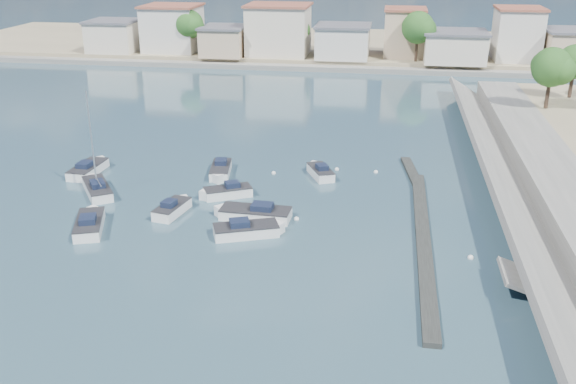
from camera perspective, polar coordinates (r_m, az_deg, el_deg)
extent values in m
plane|color=#294553|center=(75.01, 5.71, 6.03)|extent=(400.00, 400.00, 0.00)
cube|color=slate|center=(50.13, 20.04, -2.28)|extent=(4.17, 90.00, 2.86)
cube|color=slate|center=(42.41, 21.80, -7.79)|extent=(5.31, 3.50, 1.94)
cube|color=black|center=(46.75, 11.93, -4.11)|extent=(1.00, 26.00, 0.35)
cube|color=black|center=(59.66, 10.96, 1.71)|extent=(2.00, 8.05, 0.30)
cube|color=gray|center=(125.71, 7.30, 12.67)|extent=(160.00, 40.00, 1.40)
cube|color=slate|center=(105.08, 6.83, 10.75)|extent=(160.00, 2.50, 0.80)
cube|color=beige|center=(119.39, -15.15, 13.19)|extent=(8.00, 8.00, 5.00)
cube|color=#595960|center=(119.06, -15.28, 14.46)|extent=(8.48, 8.48, 0.35)
cube|color=silver|center=(117.44, -10.21, 14.07)|extent=(9.00, 9.00, 7.50)
cube|color=#99513D|center=(117.01, -10.34, 15.97)|extent=(9.54, 9.54, 0.35)
cube|color=#C8AB89|center=(111.94, -5.68, 13.16)|extent=(7.00, 8.00, 4.50)
cube|color=#595960|center=(111.61, -5.73, 14.39)|extent=(7.42, 8.48, 0.35)
cube|color=beige|center=(111.74, -0.84, 14.15)|extent=(10.00, 9.00, 8.00)
cube|color=#99513D|center=(111.27, -0.85, 16.28)|extent=(10.60, 9.54, 0.35)
cube|color=silver|center=(109.64, 4.90, 13.14)|extent=(8.50, 8.50, 5.00)
cube|color=#595960|center=(109.27, 4.94, 14.52)|extent=(9.01, 9.01, 0.35)
cube|color=#C8AB89|center=(112.16, 10.29, 13.72)|extent=(6.50, 7.50, 7.50)
cube|color=#99513D|center=(111.70, 10.43, 15.71)|extent=(6.89, 7.95, 0.35)
cube|color=beige|center=(108.86, 14.56, 12.34)|extent=(9.50, 9.00, 4.50)
cube|color=#595960|center=(108.52, 14.68, 13.60)|extent=(10.07, 9.54, 0.35)
cube|color=silver|center=(112.91, 19.70, 13.01)|extent=(7.00, 8.00, 8.00)
cube|color=#99513D|center=(112.44, 19.97, 15.10)|extent=(7.42, 8.48, 0.35)
cube|color=#C8AB89|center=(112.89, 23.83, 11.67)|extent=(8.00, 9.00, 5.00)
cube|color=#595960|center=(112.54, 24.04, 13.00)|extent=(8.48, 9.54, 0.35)
cylinder|color=#38281E|center=(113.67, -8.68, 12.87)|extent=(0.44, 0.44, 3.38)
sphere|color=#184316|center=(113.21, -8.78, 14.53)|extent=(4.80, 4.80, 4.80)
sphere|color=#184316|center=(112.41, -8.41, 14.39)|extent=(3.60, 3.60, 3.60)
sphere|color=#184316|center=(113.85, -9.08, 14.63)|extent=(3.30, 3.30, 3.30)
cylinder|color=#38281E|center=(112.62, 0.80, 12.91)|extent=(0.44, 0.44, 2.93)
sphere|color=#184316|center=(112.21, 0.81, 14.37)|extent=(4.16, 4.16, 4.16)
sphere|color=#184316|center=(111.61, 1.17, 14.22)|extent=(3.12, 3.12, 3.12)
sphere|color=#184316|center=(112.67, 0.50, 14.46)|extent=(2.86, 2.86, 2.86)
cylinder|color=#38281E|center=(107.56, 11.33, 12.26)|extent=(0.44, 0.44, 3.60)
sphere|color=#184316|center=(107.05, 11.48, 14.14)|extent=(5.12, 5.12, 5.12)
sphere|color=#184316|center=(106.49, 12.01, 13.93)|extent=(3.84, 3.84, 3.84)
sphere|color=#184316|center=(107.48, 11.04, 14.28)|extent=(3.52, 3.52, 3.52)
cylinder|color=#38281E|center=(112.29, 19.62, 11.71)|extent=(0.44, 0.44, 3.15)
sphere|color=#184316|center=(111.85, 19.83, 13.28)|extent=(4.48, 4.48, 4.48)
sphere|color=#184316|center=(111.49, 20.30, 13.09)|extent=(3.36, 3.36, 3.36)
sphere|color=#184316|center=(112.12, 19.44, 13.42)|extent=(3.08, 3.08, 3.08)
cylinder|color=#38281E|center=(80.03, 22.07, 8.05)|extent=(0.44, 0.44, 3.15)
sphere|color=#184316|center=(79.43, 22.39, 10.22)|extent=(4.48, 4.48, 4.48)
sphere|color=#184316|center=(79.13, 23.05, 9.93)|extent=(3.36, 3.36, 3.36)
sphere|color=#184316|center=(79.66, 21.85, 10.43)|extent=(3.08, 3.08, 3.08)
cylinder|color=#38281E|center=(86.71, 23.86, 8.66)|extent=(0.44, 0.44, 2.93)
sphere|color=#184316|center=(86.19, 24.15, 10.53)|extent=(4.16, 4.16, 4.16)
sphere|color=#184316|center=(86.38, 23.68, 10.71)|extent=(2.86, 2.86, 2.86)
cube|color=white|center=(49.66, -17.23, -2.91)|extent=(3.29, 5.05, 1.00)
cube|color=white|center=(51.50, -17.00, -1.98)|extent=(1.74, 1.74, 1.00)
cube|color=#262628|center=(49.46, -17.29, -2.38)|extent=(3.32, 5.06, 0.08)
cube|color=#172037|center=(48.94, -17.38, -2.34)|extent=(1.54, 1.71, 0.48)
cube|color=white|center=(50.90, -10.26, -1.62)|extent=(2.19, 3.95, 1.00)
cube|color=white|center=(52.16, -9.40, -0.97)|extent=(1.48, 1.48, 1.00)
cube|color=#262628|center=(50.70, -10.30, -1.11)|extent=(2.22, 3.96, 0.08)
cube|color=#172037|center=(50.32, -10.52, -1.01)|extent=(1.13, 1.28, 0.48)
cube|color=white|center=(49.34, -2.90, -2.05)|extent=(5.45, 2.26, 1.00)
cube|color=white|center=(49.92, -5.48, -1.84)|extent=(2.04, 2.04, 1.00)
cube|color=#262628|center=(49.14, -2.91, -1.52)|extent=(5.45, 2.30, 0.08)
cube|color=#172037|center=(48.93, -2.30, -1.31)|extent=(1.66, 1.33, 0.48)
cube|color=white|center=(53.63, -5.36, -0.12)|extent=(4.18, 3.19, 1.00)
cube|color=white|center=(53.33, -7.09, -0.33)|extent=(1.41, 1.41, 1.00)
cube|color=#262628|center=(53.45, -5.38, 0.38)|extent=(4.20, 3.22, 0.08)
cube|color=#172037|center=(53.44, -4.98, 0.67)|extent=(1.49, 1.41, 0.48)
cube|color=white|center=(61.42, -17.34, 1.83)|extent=(2.09, 4.81, 1.00)
cube|color=white|center=(63.09, -16.49, 2.45)|extent=(1.87, 1.87, 1.00)
cube|color=#262628|center=(61.26, -17.39, 2.27)|extent=(2.13, 4.81, 0.08)
cube|color=#172037|center=(60.79, -17.62, 2.34)|extent=(1.22, 1.47, 0.48)
cube|color=white|center=(57.97, 2.91, 1.66)|extent=(2.91, 4.01, 1.00)
cube|color=white|center=(59.40, 2.42, 2.17)|extent=(1.35, 1.35, 1.00)
cube|color=#262628|center=(57.80, 2.92, 2.12)|extent=(2.94, 4.02, 0.08)
cube|color=#172037|center=(57.39, 3.04, 2.23)|extent=(1.31, 1.40, 0.48)
cube|color=white|center=(58.83, -5.99, 1.87)|extent=(2.30, 4.56, 1.00)
cube|color=white|center=(57.08, -6.18, 1.22)|extent=(1.63, 1.63, 1.00)
cube|color=#262628|center=(58.67, -6.01, 2.33)|extent=(2.33, 4.57, 0.08)
cube|color=#172037|center=(59.00, -5.98, 2.69)|extent=(1.21, 1.45, 0.48)
cube|color=white|center=(46.64, -3.74, -3.55)|extent=(4.98, 3.37, 1.00)
cube|color=white|center=(46.93, -1.34, -3.34)|extent=(1.70, 1.70, 1.00)
cube|color=#262628|center=(46.43, -3.76, -2.99)|extent=(4.99, 3.40, 0.08)
cube|color=#172037|center=(46.27, -4.33, -2.77)|extent=(1.70, 1.55, 0.48)
cube|color=white|center=(56.40, -16.58, 0.15)|extent=(4.34, 5.26, 1.00)
cube|color=white|center=(58.52, -16.95, 0.90)|extent=(1.43, 1.43, 1.00)
cube|color=#262628|center=(56.22, -16.63, 0.63)|extent=(4.37, 5.28, 0.08)
cube|color=#172037|center=(55.66, -16.57, 0.68)|extent=(1.76, 1.89, 0.48)
cylinder|color=silver|center=(54.97, -17.07, 4.52)|extent=(0.12, 0.12, 8.00)
cylinder|color=silver|center=(54.87, -16.50, 0.90)|extent=(1.41, 2.03, 0.08)
sphere|color=white|center=(45.17, 15.92, -5.64)|extent=(0.41, 0.41, 0.41)
sphere|color=white|center=(49.17, 0.76, -2.43)|extent=(0.41, 0.41, 0.41)
sphere|color=white|center=(59.51, 7.82, 1.76)|extent=(0.41, 0.41, 0.41)
sphere|color=white|center=(58.70, -1.28, 1.68)|extent=(0.41, 0.41, 0.41)
sphere|color=white|center=(59.81, 4.37, 2.01)|extent=(0.41, 0.41, 0.41)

